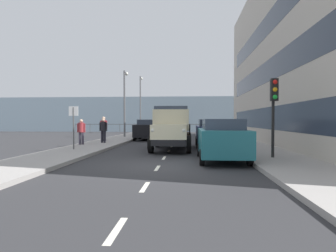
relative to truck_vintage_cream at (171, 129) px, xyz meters
name	(u,v)px	position (x,y,z in m)	size (l,w,h in m)	color
ground_plane	(172,145)	(0.13, -3.12, -1.18)	(80.00, 80.00, 0.00)	#2D2D30
sidewalk_left	(245,145)	(-4.63, -3.12, -1.10)	(2.71, 38.00, 0.15)	#9E9993
sidewalk_right	(102,144)	(4.88, -3.12, -1.10)	(2.71, 38.00, 0.15)	#9E9993
road_centreline_markings	(171,147)	(0.13, -1.96, -1.17)	(0.12, 32.86, 0.01)	silver
building_terrace	(315,54)	(-9.20, -3.80, 4.86)	(6.47, 26.35, 12.09)	beige
sea_horizon	(181,114)	(0.13, -25.12, 1.32)	(80.00, 0.80, 5.00)	gray
seawall_railing	(181,126)	(0.13, -21.52, -0.26)	(28.08, 0.08, 1.20)	#4C5156
truck_vintage_cream	(171,129)	(0.00, 0.00, 0.00)	(2.17, 5.64, 2.43)	black
car_teal_kerbside_near	(222,139)	(-2.32, 3.87, -0.28)	(1.92, 4.22, 1.72)	#1E6670
car_navy_kerbside_1	(211,133)	(-2.32, -2.23, -0.28)	(1.84, 3.97, 1.72)	navy
car_black_oppositeside_0	(147,129)	(2.57, -8.47, -0.28)	(1.83, 4.31, 1.72)	black
car_maroon_oppositeside_1	(155,128)	(2.57, -14.18, -0.28)	(1.89, 3.98, 1.72)	maroon
car_white_oppositeside_2	(160,126)	(2.57, -19.19, -0.28)	(1.88, 4.17, 1.72)	white
pedestrian_couple_a	(81,130)	(5.76, -1.73, -0.11)	(0.53, 0.34, 1.58)	#383342
pedestrian_couple_b	(103,128)	(4.81, -3.22, -0.07)	(0.53, 0.34, 1.64)	black
pedestrian_by_lamp	(104,127)	(5.23, -4.72, 0.02)	(0.53, 0.34, 1.77)	black
traffic_light_near	(274,100)	(-4.40, 3.88, 1.29)	(0.28, 0.41, 3.20)	black
lamp_post_promenade	(125,97)	(4.94, -10.43, 2.61)	(0.32, 1.14, 6.07)	#59595B
lamp_post_far	(141,99)	(5.04, -19.63, 3.07)	(0.32, 1.14, 6.94)	#59595B
street_sign	(74,120)	(5.08, 1.12, 0.50)	(0.50, 0.07, 2.25)	#4C4C4C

